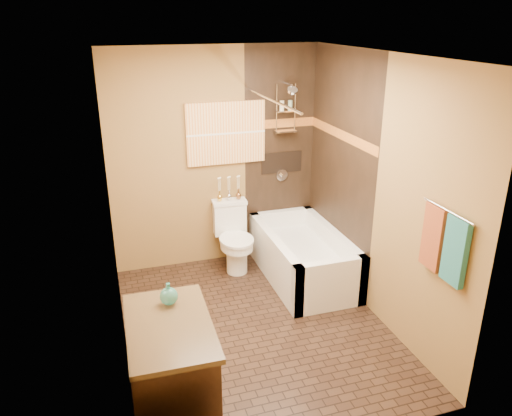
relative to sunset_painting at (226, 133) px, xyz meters
name	(u,v)px	position (x,y,z in m)	size (l,w,h in m)	color
floor	(255,326)	(-0.13, -1.48, -1.55)	(3.00, 3.00, 0.00)	black
wall_left	(112,221)	(-1.33, -1.48, -0.30)	(0.02, 3.00, 2.50)	olive
wall_right	(377,191)	(1.07, -1.48, -0.30)	(0.02, 3.00, 2.50)	olive
wall_back	(215,160)	(-0.13, 0.02, -0.30)	(2.40, 0.02, 2.50)	olive
wall_front	(330,289)	(-0.13, -2.98, -0.30)	(2.40, 0.02, 2.50)	olive
ceiling	(255,55)	(-0.13, -1.48, 0.95)	(3.00, 3.00, 0.00)	silver
alcove_tile_back	(280,154)	(0.65, 0.01, -0.30)	(0.85, 0.01, 2.50)	black
alcove_tile_right	(340,169)	(1.06, -0.73, -0.30)	(0.01, 1.50, 2.50)	black
mosaic_band_back	(281,123)	(0.65, 0.00, 0.07)	(0.85, 0.01, 0.10)	#964C1B
mosaic_band_right	(341,135)	(1.05, -0.73, 0.07)	(0.01, 1.50, 0.10)	#964C1B
alcove_niche	(282,162)	(0.67, 0.01, -0.40)	(0.50, 0.01, 0.25)	black
shower_fixtures	(286,121)	(0.67, -0.10, 0.12)	(0.24, 0.33, 1.16)	silver
curtain_rod	(271,100)	(0.27, -0.73, 0.47)	(0.03, 0.03, 1.55)	silver
towel_bar	(448,211)	(1.02, -2.53, -0.10)	(0.02, 0.02, 0.55)	silver
towel_teal	(455,251)	(1.03, -2.66, -0.37)	(0.05, 0.22, 0.52)	#1E6666
towel_rust	(433,237)	(1.03, -2.40, -0.37)	(0.05, 0.22, 0.52)	maroon
sunset_painting	(226,133)	(0.00, 0.00, 0.00)	(0.90, 0.04, 0.70)	orange
vanity_mirror	(118,240)	(-1.31, -2.42, -0.05)	(0.01, 1.00, 0.90)	white
bathtub	(303,260)	(0.67, -0.73, -1.33)	(0.80, 1.50, 0.55)	white
toilet	(234,237)	(0.00, -0.26, -1.16)	(0.41, 0.60, 0.78)	white
vanity	(171,374)	(-1.05, -2.42, -1.13)	(0.60, 0.96, 0.83)	black
teal_bottle	(169,294)	(-1.00, -2.17, -0.63)	(0.13, 0.13, 0.21)	#2A7F71
bud_vases	(229,188)	(0.00, -0.09, -0.62)	(0.28, 0.06, 0.28)	gold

